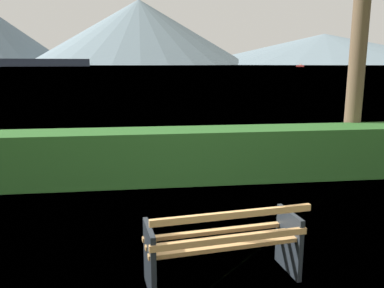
{
  "coord_description": "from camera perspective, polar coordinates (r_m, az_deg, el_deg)",
  "views": [
    {
      "loc": [
        -0.79,
        -3.67,
        2.22
      ],
      "look_at": [
        0.0,
        2.39,
        0.96
      ],
      "focal_mm": 36.68,
      "sensor_mm": 36.0,
      "label": 1
    }
  ],
  "objects": [
    {
      "name": "ground_plane",
      "position": [
        4.37,
        4.3,
        -18.95
      ],
      "size": [
        1400.0,
        1400.0,
        0.0
      ],
      "primitive_type": "plane",
      "color": "olive"
    },
    {
      "name": "water_surface",
      "position": [
        309.89,
        -7.45,
        11.2
      ],
      "size": [
        620.0,
        620.0,
        0.0
      ],
      "primitive_type": "plane",
      "color": "slate",
      "rests_on": "ground_plane"
    },
    {
      "name": "park_bench",
      "position": [
        4.12,
        4.67,
        -14.27
      ],
      "size": [
        1.65,
        0.77,
        0.87
      ],
      "color": "tan",
      "rests_on": "ground_plane"
    },
    {
      "name": "hedge_row",
      "position": [
        7.48,
        -1.17,
        -1.64
      ],
      "size": [
        13.9,
        0.88,
        0.99
      ],
      "primitive_type": "cube",
      "color": "#285B23",
      "rests_on": "ground_plane"
    },
    {
      "name": "fishing_boat_near",
      "position": [
        248.78,
        15.47,
        10.92
      ],
      "size": [
        4.68,
        3.82,
        1.68
      ],
      "color": "#B2332D",
      "rests_on": "water_surface"
    },
    {
      "name": "distant_hills",
      "position": [
        572.1,
        -3.44,
        15.01
      ],
      "size": [
        822.87,
        403.7,
        88.56
      ],
      "color": "slate",
      "rests_on": "ground_plane"
    }
  ]
}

